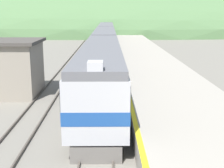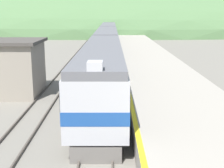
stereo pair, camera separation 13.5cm
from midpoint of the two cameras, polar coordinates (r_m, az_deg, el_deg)
The scene contains 8 objects.
track_main at distance 63.16m, azimuth -0.68°, elevation 7.32°, with size 1.52×180.00×0.16m.
track_siding at distance 63.34m, azimuth -4.50°, elevation 7.30°, with size 1.52×180.00×0.16m.
platform at distance 43.46m, azimuth 5.72°, elevation 5.29°, with size 6.62×140.00×1.15m.
distant_hills at distance 125.88m, azimuth -0.40°, elevation 10.15°, with size 236.49×106.42×35.29m.
express_train_lead_car at distance 22.42m, azimuth -1.72°, elevation 2.32°, with size 2.92×20.01×4.40m.
carriage_second at distance 43.03m, azimuth -0.96°, elevation 7.47°, with size 2.91×19.37×4.04m.
carriage_third at distance 63.21m, azimuth -0.69°, elevation 9.26°, with size 2.91×19.37×4.04m.
carriage_fourth at distance 83.43m, azimuth -0.55°, elevation 10.18°, with size 2.91×19.37×4.04m.
Camera 2 is at (0.70, 7.16, 6.39)m, focal length 50.00 mm.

